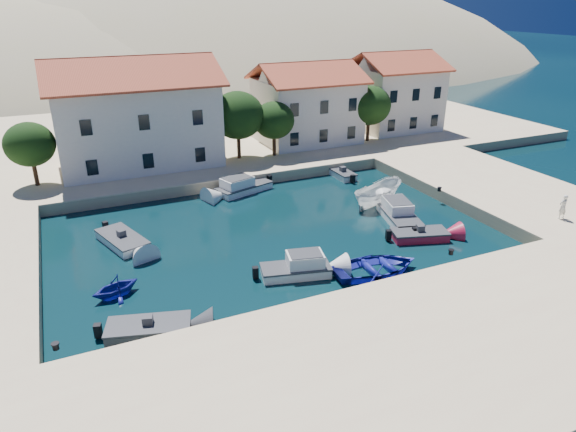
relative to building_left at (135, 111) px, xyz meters
The scene contains 21 objects.
ground 29.24m from the building_left, 77.91° to the right, with size 400.00×400.00×0.00m, color black.
quay_south 34.95m from the building_left, 79.99° to the right, with size 52.00×12.00×1.00m, color #D3B790.
quay_east 32.49m from the building_left, 34.19° to the right, with size 11.00×20.00×1.00m, color #D3B790.
quay_north 13.91m from the building_left, 51.34° to the left, with size 80.00×36.00×1.00m, color #D3B790.
hills 103.51m from the building_left, 74.43° to the left, with size 254.00×176.00×99.00m.
building_left is the anchor object (origin of this frame).
building_mid 18.04m from the building_left, ahead, with size 10.50×8.40×8.30m.
building_right 30.07m from the building_left, ahead, with size 9.45×8.40×8.80m.
trees 10.87m from the building_left, 13.60° to the right, with size 37.30×5.30×6.45m.
bollards 26.13m from the building_left, 69.97° to the right, with size 29.36×9.56×0.30m.
motorboat_grey_sw 27.23m from the building_left, 98.92° to the right, with size 4.46×2.88×1.25m.
cabin_cruiser_south 25.13m from the building_left, 78.18° to the right, with size 4.46×2.69×1.60m.
rowboat_south 28.16m from the building_left, 69.66° to the right, with size 3.87×5.42×1.12m, color navy.
motorboat_red_se 28.01m from the building_left, 56.86° to the right, with size 4.16×2.75×1.25m.
cabin_cruiser_east 25.81m from the building_left, 51.83° to the right, with size 3.34×5.43×1.60m.
boat_east 23.56m from the building_left, 45.80° to the right, with size 1.96×5.21×2.01m, color white.
motorboat_white_ne 19.96m from the building_left, 28.95° to the right, with size 1.47×3.06×1.25m.
rowboat_west 23.30m from the building_left, 103.25° to the right, with size 2.31×2.67×1.41m, color navy.
motorboat_white_west 16.79m from the building_left, 104.33° to the right, with size 3.26×4.89×1.25m.
cabin_cruiser_north 12.70m from the building_left, 51.71° to the right, with size 5.34×3.49×1.60m.
pedestrian 36.22m from the building_left, 46.28° to the right, with size 0.66×0.43×1.80m, color silver.
Camera 1 is at (-12.56, -20.52, 15.47)m, focal length 32.00 mm.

